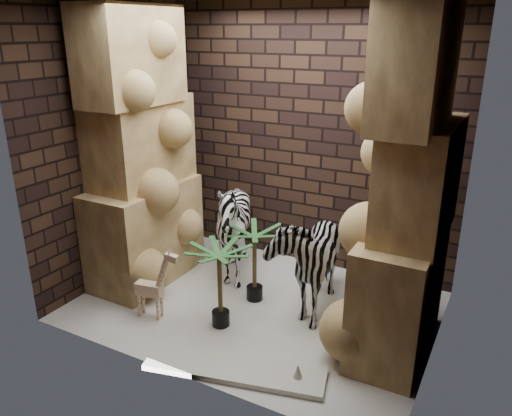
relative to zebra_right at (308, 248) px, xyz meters
The scene contains 13 objects.
floor 0.83m from the zebra_right, 148.85° to the right, with size 3.50×3.50×0.00m, color silver.
wall_back 1.37m from the zebra_right, 114.69° to the left, with size 3.50×3.50×0.00m, color black.
wall_front 1.80m from the zebra_right, 106.47° to the right, with size 3.50×3.50×0.00m, color black.
wall_left 2.37m from the zebra_right, behind, with size 3.00×3.00×0.00m, color black.
wall_right 1.58m from the zebra_right, 11.81° to the right, with size 3.00×3.00×0.00m, color black.
rock_pillar_left 2.05m from the zebra_right, behind, with size 0.68×1.30×3.00m, color #E2C27C, non-canonical shape.
rock_pillar_right 1.32m from the zebra_right, 15.65° to the right, with size 0.58×1.25×3.00m, color #E2C27C, non-canonical shape.
zebra_right is the anchor object (origin of this frame).
zebra_left 0.96m from the zebra_right, behind, with size 1.00×1.24×1.12m, color white.
giraffe_toy 1.59m from the zebra_right, 143.57° to the right, with size 0.40×0.13×0.78m, color beige, non-canonical shape.
palm_front 0.59m from the zebra_right, 163.88° to the right, with size 0.36×0.36×0.82m, color #1F5E22, non-canonical shape.
palm_back 0.96m from the zebra_right, 128.11° to the right, with size 0.36×0.36×0.83m, color #1F5E22, non-canonical shape.
surfboard 1.41m from the zebra_right, 94.61° to the right, with size 1.52×0.37×0.05m, color silver.
Camera 1 is at (2.14, -3.95, 2.71)m, focal length 34.98 mm.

